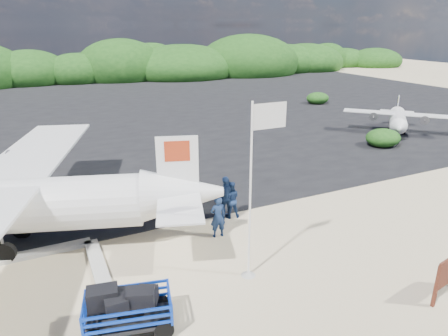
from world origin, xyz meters
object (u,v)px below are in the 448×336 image
Objects in this scene: baggage_cart at (130,329)px; aircraft_small at (44,118)px; crew_b at (230,200)px; flagpole at (248,275)px; aircraft_large at (257,109)px; crew_c at (226,198)px; crew_a at (218,217)px; signboard at (446,296)px.

aircraft_small is at bearing 104.54° from baggage_cart.
baggage_cart is 7.60m from crew_b.
aircraft_small is (-5.18, 29.75, 0.00)m from flagpole.
crew_b is at bearing 75.44° from aircraft_large.
aircraft_large is (14.66, 25.00, 0.00)m from flagpole.
crew_b is 0.27m from crew_c.
flagpole is at bearing 86.11° from crew_b.
aircraft_large is (14.49, 22.12, -0.87)m from crew_a.
signboard is 30.21m from aircraft_large.
aircraft_large reaches higher than aircraft_small.
crew_a is 1.04× the size of crew_b.
baggage_cart is 0.43× the size of flagpole.
crew_b is at bearing -179.07° from crew_c.
signboard is at bearing -35.63° from flagpole.
signboard is 0.95× the size of crew_c.
signboard is 0.10× the size of aircraft_large.
crew_b is 0.09× the size of aircraft_large.
baggage_cart is at bearing 71.80° from aircraft_large.
aircraft_large reaches higher than crew_b.
flagpole is 4.50m from crew_b.
signboard is at bearing 131.74° from crew_a.
crew_a is at bearing 86.55° from flagpole.
aircraft_small is (-5.36, 26.87, -0.87)m from crew_a.
aircraft_small is (-19.84, 4.75, 0.00)m from aircraft_large.
crew_c is at bearing 75.04° from aircraft_large.
aircraft_large is (18.89, 25.84, 0.00)m from baggage_cart.
signboard is 8.72m from crew_b.
aircraft_large is 2.63× the size of aircraft_small.
signboard is 1.11× the size of crew_b.
crew_a is (0.17, 2.88, 0.87)m from flagpole.
flagpole is 3.55× the size of crew_b.
flagpole is 3.19× the size of signboard.
aircraft_small is at bearing -73.98° from crew_a.
aircraft_large is at bearing 60.96° from signboard.
crew_c is (-0.22, -0.03, 0.14)m from crew_b.
crew_a is 0.10× the size of aircraft_large.
signboard is at bearing 63.14° from aircraft_small.
crew_b is 0.85× the size of crew_c.
crew_c reaches higher than aircraft_small.
crew_c reaches higher than crew_a.
aircraft_small is at bearing 4.52° from aircraft_large.
crew_c is at bearing 21.29° from crew_b.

